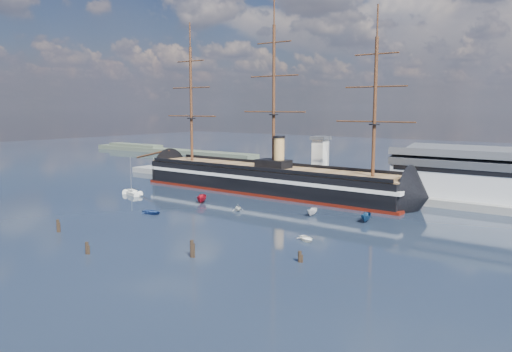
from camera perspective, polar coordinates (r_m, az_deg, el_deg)
The scene contains 16 objects.
ground at distance 132.91m, azimuth -0.91°, elevation -3.39°, with size 600.00×600.00×0.00m, color black.
quay at distance 157.76m, azimuth 10.03°, elevation -1.72°, with size 180.00×18.00×2.00m, color slate.
quay_tower at distance 157.10m, azimuth 7.34°, elevation 1.88°, with size 5.00×5.00×15.00m.
shoreline at distance 296.34m, azimuth -11.03°, elevation 2.96°, with size 120.00×10.00×4.00m.
warship at distance 153.63m, azimuth 0.85°, elevation -0.33°, with size 112.98×17.42×53.94m.
sailboat at distance 153.16m, azimuth -13.95°, elevation -1.85°, with size 7.37×4.00×11.31m.
motorboat_a at distance 136.96m, azimuth -6.21°, elevation -3.10°, with size 6.85×2.51×2.74m, color #A40E1D.
motorboat_b at distance 125.10m, azimuth -11.81°, elevation -4.26°, with size 3.20×1.28×1.49m, color navy.
motorboat_c at distance 121.41m, azimuth 6.45°, elevation -4.51°, with size 5.32×1.95×2.13m, color silver.
motorboat_d at distance 125.91m, azimuth -2.07°, elevation -4.02°, with size 5.33×2.31×1.95m, color beige.
motorboat_e at distance 98.87m, azimuth 5.77°, elevation -7.37°, with size 2.78×1.11×1.30m, color white.
motorboat_f at distance 116.79m, azimuth 12.46°, elevation -5.14°, with size 6.04×2.22×2.42m, color navy.
piling_near_left at distance 112.88m, azimuth -21.66°, elevation -5.97°, with size 0.64×0.64×3.40m, color black.
piling_near_mid at distance 94.71m, azimuth -18.73°, elevation -8.43°, with size 0.64×0.64×2.89m, color black.
piling_near_right at distance 88.61m, azimuth -7.33°, elevation -9.19°, with size 0.64×0.64×3.76m, color black.
piling_far_right at distance 85.62m, azimuth 5.01°, elevation -9.77°, with size 0.64×0.64×2.61m, color black.
Camera 1 is at (79.81, -63.09, 25.84)m, focal length 35.00 mm.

